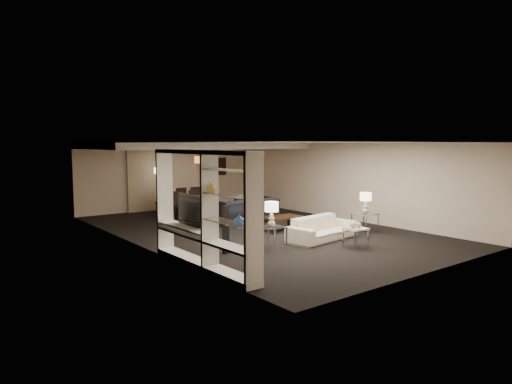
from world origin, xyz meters
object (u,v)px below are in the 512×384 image
object	(u,v)px
armchair_left	(231,212)
chair_fr	(193,199)
pendant_light	(202,160)
coffee_table	(282,223)
television	(188,211)
vase_amber	(211,187)
table_lamp_right	(366,203)
chair_nm	(197,204)
side_table_left	(271,238)
table_lamp_left	(272,214)
side_table_right	(365,223)
dining_table	(188,207)
floor_lamp	(158,190)
chair_nr	(212,203)
marble_table	(356,238)
chair_fm	(179,201)
sofa	(322,228)
chair_fl	(163,202)
armchair_right	(262,209)
floor_speaker	(226,230)
chair_nl	(181,206)

from	to	relation	value
armchair_left	chair_fr	world-z (taller)	chair_fr
pendant_light	coffee_table	size ratio (longest dim) A/B	0.46
television	vase_amber	world-z (taller)	vase_amber
table_lamp_right	chair_nm	distance (m)	5.59
coffee_table	side_table_left	distance (m)	2.34
table_lamp_left	chair_fr	xyz separation A→B (m)	(1.48, 6.28, -0.36)
coffee_table	side_table_right	distance (m)	2.34
side_table_left	pendant_light	bearing A→B (deg)	75.36
dining_table	floor_lamp	xyz separation A→B (m)	(-0.44, 1.40, 0.50)
chair_nr	armchair_left	bearing A→B (deg)	-107.00
armchair_left	marble_table	xyz separation A→B (m)	(0.60, -4.40, -0.15)
chair_fm	pendant_light	bearing A→B (deg)	126.49
coffee_table	chair_nm	xyz separation A→B (m)	(-0.82, 3.38, 0.26)
table_lamp_left	vase_amber	xyz separation A→B (m)	(-2.14, -0.80, 0.83)
sofa	chair_fl	distance (m)	6.44
armchair_right	side_table_right	xyz separation A→B (m)	(1.10, -3.30, -0.12)
chair_fl	chair_fr	size ratio (longest dim) A/B	1.00
floor_speaker	chair_nl	distance (m)	4.89
chair_nm	chair_fm	distance (m)	1.30
chair_nm	chair_nl	bearing A→B (deg)	-177.38
table_lamp_right	side_table_right	bearing A→B (deg)	0.00
chair_nm	side_table_right	bearing A→B (deg)	-60.56
armchair_left	chair_nm	xyz separation A→B (m)	(-0.22, 1.68, 0.08)
table_lamp_right	chair_fr	bearing A→B (deg)	106.98
table_lamp_right	floor_speaker	size ratio (longest dim) A/B	0.54
side_table_left	floor_speaker	bearing A→B (deg)	165.01
side_table_right	floor_lamp	world-z (taller)	floor_lamp
side_table_right	chair_fr	size ratio (longest dim) A/B	0.61
table_lamp_right	chair_nm	bearing A→B (deg)	116.82
floor_speaker	floor_lamp	world-z (taller)	floor_lamp
dining_table	chair_nr	xyz separation A→B (m)	(0.60, -0.65, 0.15)
marble_table	chair_fr	distance (m)	7.39
coffee_table	marble_table	distance (m)	2.70
chair_fr	chair_fm	bearing A→B (deg)	-0.02
table_lamp_right	chair_nm	xyz separation A→B (m)	(-2.52, 4.98, -0.36)
marble_table	side_table_right	bearing A→B (deg)	32.91
pendant_light	side_table_left	xyz separation A→B (m)	(-1.47, -5.62, -1.65)
armchair_left	table_lamp_left	distance (m)	3.51
marble_table	chair_fl	world-z (taller)	chair_fl
floor_lamp	dining_table	bearing A→B (deg)	-72.62
sofa	dining_table	bearing A→B (deg)	90.45
side_table_left	chair_fm	distance (m)	6.35
table_lamp_right	side_table_left	bearing A→B (deg)	180.00
floor_speaker	table_lamp_left	bearing A→B (deg)	-22.79
pendant_light	chair_nl	size ratio (longest dim) A/B	0.56
table_lamp_right	coffee_table	bearing A→B (deg)	136.74
coffee_table	chair_nr	world-z (taller)	chair_nr
chair_fm	chair_nm	bearing A→B (deg)	84.83
armchair_left	side_table_right	world-z (taller)	armchair_left
vase_amber	television	bearing A→B (deg)	88.27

